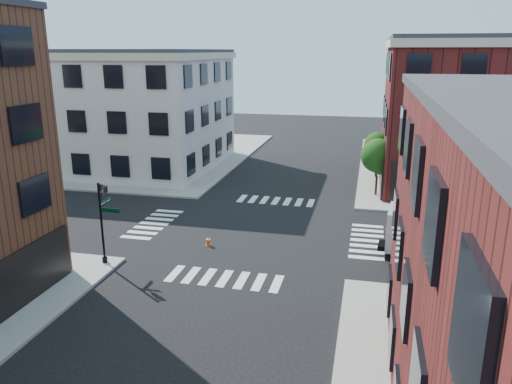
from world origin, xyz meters
name	(u,v)px	position (x,y,z in m)	size (l,w,h in m)	color
ground	(255,232)	(0.00, 0.00, 0.00)	(120.00, 120.00, 0.00)	black
sidewalk_nw	(116,153)	(-21.00, 21.00, 0.07)	(30.00, 30.00, 0.15)	gray
building_nw	(106,110)	(-19.00, 16.00, 5.50)	(22.00, 16.00, 11.00)	silver
tree_near	(379,158)	(7.56, 9.98, 3.16)	(2.69, 2.69, 4.49)	black
tree_far	(378,147)	(7.56, 15.98, 2.87)	(2.43, 2.43, 4.07)	black
signal_pole	(103,214)	(-6.72, -6.68, 2.86)	(1.29, 1.24, 4.60)	black
box_truck	(476,229)	(12.58, -2.45, 2.10)	(9.10, 3.56, 4.03)	white
traffic_cone	(208,241)	(-2.21, -2.92, 0.30)	(0.42, 0.42, 0.62)	#E44D0A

